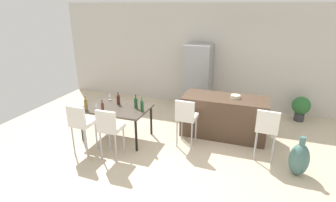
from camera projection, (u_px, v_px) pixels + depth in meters
ground_plane at (199, 149)px, 5.50m from camera, size 10.00×10.00×0.00m
back_wall at (223, 57)px, 7.41m from camera, size 10.00×0.12×2.90m
kitchen_island at (224, 116)px, 5.96m from camera, size 1.86×0.78×0.92m
bar_chair_left at (186, 116)px, 5.40m from camera, size 0.41×0.41×1.05m
bar_chair_middle at (267, 127)px, 4.92m from camera, size 0.42×0.42×1.05m
dining_table at (116, 110)px, 5.76m from camera, size 1.43×0.91×0.74m
dining_chair_near at (81, 122)px, 5.13m from camera, size 0.42×0.42×1.05m
dining_chair_far at (110, 126)px, 4.93m from camera, size 0.40×0.40×1.05m
wine_bottle_corner at (136, 103)px, 5.67m from camera, size 0.07×0.07×0.30m
wine_bottle_middle at (86, 105)px, 5.53m from camera, size 0.07×0.07×0.31m
wine_bottle_inner at (142, 106)px, 5.49m from camera, size 0.07×0.07×0.30m
wine_bottle_far at (118, 100)px, 5.87m from camera, size 0.07×0.07×0.28m
wine_bottle_left at (103, 108)px, 5.42m from camera, size 0.06×0.06×0.28m
wine_glass_right at (110, 95)px, 6.14m from camera, size 0.07×0.07×0.17m
wine_glass_near at (96, 105)px, 5.54m from camera, size 0.07×0.07×0.17m
refrigerator at (198, 77)px, 7.39m from camera, size 0.72×0.68×1.84m
fruit_bowl at (235, 97)px, 5.75m from camera, size 0.21×0.21×0.07m
floor_vase at (299, 159)px, 4.60m from camera, size 0.33×0.33×0.74m
potted_plant at (301, 107)px, 6.73m from camera, size 0.45×0.45×0.65m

